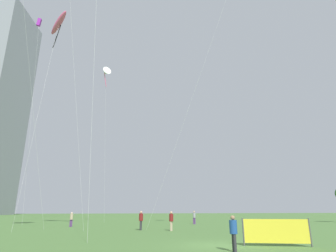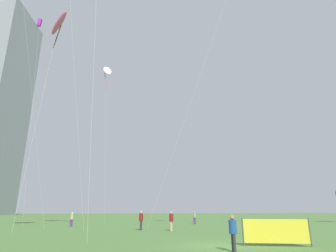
{
  "view_description": "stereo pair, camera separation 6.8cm",
  "coord_description": "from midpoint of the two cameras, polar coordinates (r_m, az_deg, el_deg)",
  "views": [
    {
      "loc": [
        -6.15,
        -15.25,
        1.86
      ],
      "look_at": [
        -1.26,
        7.7,
        8.98
      ],
      "focal_mm": 29.57,
      "sensor_mm": 36.0,
      "label": 1
    },
    {
      "loc": [
        -6.08,
        -15.26,
        1.86
      ],
      "look_at": [
        -1.26,
        7.7,
        8.98
      ],
      "focal_mm": 29.57,
      "sensor_mm": 36.0,
      "label": 2
    }
  ],
  "objects": [
    {
      "name": "person_standing_0",
      "position": [
        14.18,
        13.2,
        -20.24
      ],
      "size": [
        0.36,
        0.36,
        1.6
      ],
      "rotation": [
        0.0,
        0.0,
        4.67
      ],
      "color": "#2D2D33",
      "rests_on": "ground"
    },
    {
      "name": "kite_flying_0",
      "position": [
        39.93,
        -21.67,
        19.09
      ],
      "size": [
        2.68,
        6.07,
        25.77
      ],
      "color": "silver",
      "rests_on": "ground"
    },
    {
      "name": "kite_flying_3",
      "position": [
        50.53,
        -25.1,
        18.59
      ],
      "size": [
        2.49,
        1.71,
        30.75
      ],
      "color": "silver",
      "rests_on": "ground"
    },
    {
      "name": "event_banner",
      "position": [
        16.9,
        21.28,
        -19.56
      ],
      "size": [
        3.33,
        1.24,
        1.42
      ],
      "color": "#4C4C4C",
      "rests_on": "ground"
    },
    {
      "name": "person_standing_1",
      "position": [
        35.33,
        -19.35,
        -17.51
      ],
      "size": [
        0.35,
        0.35,
        1.59
      ],
      "rotation": [
        0.0,
        0.0,
        3.43
      ],
      "color": "#593372",
      "rests_on": "ground"
    },
    {
      "name": "ground",
      "position": [
        16.54,
        10.62,
        -23.07
      ],
      "size": [
        280.0,
        280.0,
        0.0
      ],
      "primitive_type": "plane",
      "color": "#4C7538"
    },
    {
      "name": "person_standing_4",
      "position": [
        27.1,
        0.59,
        -18.72
      ],
      "size": [
        0.38,
        0.38,
        1.72
      ],
      "rotation": [
        0.0,
        0.0,
        4.03
      ],
      "color": "tan",
      "rests_on": "ground"
    },
    {
      "name": "person_standing_3",
      "position": [
        28.05,
        -5.67,
        -18.55
      ],
      "size": [
        0.39,
        0.39,
        1.75
      ],
      "rotation": [
        0.0,
        0.0,
        4.27
      ],
      "color": "#2D2D33",
      "rests_on": "ground"
    },
    {
      "name": "kite_flying_4",
      "position": [
        45.25,
        -12.74,
        10.74
      ],
      "size": [
        2.07,
        4.65,
        23.34
      ],
      "color": "silver",
      "rests_on": "ground"
    },
    {
      "name": "person_standing_2",
      "position": [
        39.55,
        5.37,
        -18.09
      ],
      "size": [
        0.38,
        0.38,
        1.7
      ],
      "rotation": [
        0.0,
        0.0,
        6.08
      ],
      "color": "#593372",
      "rests_on": "ground"
    }
  ]
}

